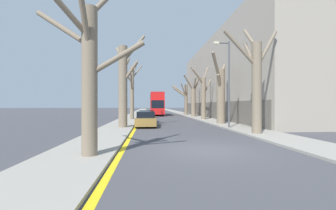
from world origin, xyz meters
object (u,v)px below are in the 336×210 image
object	(u,v)px
street_tree_right_1	(221,93)
parked_car_0	(146,119)
lamp_post	(228,80)
street_tree_left_0	(87,69)
parked_car_2	(147,115)
street_tree_right_0	(256,80)
street_tree_right_2	(203,94)
street_tree_left_2	(132,90)
street_tree_right_4	(185,98)
double_decker_bus	(157,103)
street_tree_left_1	(124,82)
street_tree_right_3	(193,98)
parked_car_1	(146,117)

from	to	relation	value
street_tree_right_1	parked_car_0	xyz separation A→B (m)	(-7.77, -1.61, -2.58)
street_tree_right_1	lamp_post	bearing A→B (deg)	-100.07
street_tree_left_0	parked_car_2	size ratio (longest dim) A/B	1.64
street_tree_right_0	parked_car_2	xyz separation A→B (m)	(-7.61, 16.79, -3.11)
street_tree_right_2	street_tree_left_2	bearing A→B (deg)	174.98
street_tree_left_2	street_tree_right_1	size ratio (longest dim) A/B	1.20
parked_car_2	street_tree_left_2	bearing A→B (deg)	-164.57
street_tree_right_4	street_tree_right_1	bearing A→B (deg)	-89.29
street_tree_right_1	parked_car_0	bearing A→B (deg)	-168.27
street_tree_right_4	lamp_post	size ratio (longest dim) A/B	0.85
parked_car_0	parked_car_2	size ratio (longest dim) A/B	1.00
double_decker_bus	parked_car_2	size ratio (longest dim) A/B	2.36
street_tree_left_2	lamp_post	world-z (taller)	street_tree_left_2
street_tree_left_1	lamp_post	xyz separation A→B (m)	(8.95, -1.23, 0.16)
street_tree_left_0	street_tree_right_0	bearing A→B (deg)	32.16
street_tree_left_2	double_decker_bus	bearing A→B (deg)	74.10
street_tree_right_3	parked_car_2	xyz separation A→B (m)	(-7.80, -5.79, -2.52)
street_tree_left_1	street_tree_right_4	xyz separation A→B (m)	(9.42, 24.67, -0.53)
street_tree_right_0	parked_car_2	distance (m)	18.69
street_tree_right_4	parked_car_1	world-z (taller)	street_tree_right_4
street_tree_right_2	double_decker_bus	distance (m)	15.57
parked_car_1	lamp_post	distance (m)	11.02
street_tree_right_0	street_tree_right_2	size ratio (longest dim) A/B	1.00
street_tree_right_3	street_tree_left_2	bearing A→B (deg)	-147.08
street_tree_left_0	parked_car_2	world-z (taller)	street_tree_left_0
parked_car_2	street_tree_right_0	bearing A→B (deg)	-65.61
street_tree_right_2	lamp_post	xyz separation A→B (m)	(-0.65, -11.46, 0.62)
double_decker_bus	street_tree_left_0	bearing A→B (deg)	-96.21
street_tree_right_2	parked_car_0	distance (m)	12.10
street_tree_left_1	street_tree_left_2	size ratio (longest dim) A/B	0.99
street_tree_left_0	parked_car_0	world-z (taller)	street_tree_left_0
double_decker_bus	parked_car_2	distance (m)	13.27
street_tree_left_0	street_tree_right_2	size ratio (longest dim) A/B	0.92
street_tree_left_2	street_tree_right_3	size ratio (longest dim) A/B	1.23
street_tree_right_2	lamp_post	size ratio (longest dim) A/B	1.01
street_tree_right_1	street_tree_right_0	bearing A→B (deg)	-91.15
street_tree_left_1	street_tree_right_1	size ratio (longest dim) A/B	1.19
street_tree_left_1	street_tree_left_0	bearing A→B (deg)	-90.64
parked_car_1	double_decker_bus	bearing A→B (deg)	84.15
street_tree_right_1	parked_car_2	xyz separation A→B (m)	(-7.77, 8.67, -2.63)
parked_car_0	parked_car_2	world-z (taller)	parked_car_0
street_tree_right_0	parked_car_1	xyz separation A→B (m)	(-7.61, 11.63, -3.06)
street_tree_right_2	street_tree_left_1	bearing A→B (deg)	-133.18
street_tree_left_2	parked_car_1	world-z (taller)	street_tree_left_2
street_tree_right_4	parked_car_2	bearing A→B (deg)	-119.93
street_tree_left_0	street_tree_left_2	distance (m)	22.32
street_tree_left_2	street_tree_right_4	distance (m)	16.59
street_tree_left_0	street_tree_right_1	bearing A→B (deg)	55.32
street_tree_left_1	street_tree_right_3	world-z (taller)	street_tree_left_1
parked_car_0	parked_car_1	xyz separation A→B (m)	(0.00, 5.12, -0.01)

